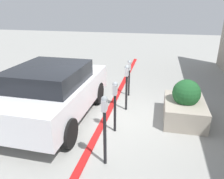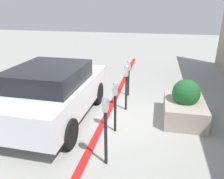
% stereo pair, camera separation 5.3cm
% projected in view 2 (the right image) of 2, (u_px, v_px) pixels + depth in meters
% --- Properties ---
extents(ground_plane, '(40.00, 40.00, 0.00)m').
position_uv_depth(ground_plane, '(108.00, 118.00, 6.29)').
color(ground_plane, '#999993').
extents(curb_strip, '(14.66, 0.16, 0.04)m').
position_uv_depth(curb_strip, '(106.00, 117.00, 6.30)').
color(curb_strip, red).
rests_on(curb_strip, ground_plane).
extents(parking_meter_nearest, '(0.16, 0.13, 1.51)m').
position_uv_depth(parking_meter_nearest, '(106.00, 120.00, 4.14)').
color(parking_meter_nearest, black).
rests_on(parking_meter_nearest, ground_plane).
extents(parking_meter_second, '(0.16, 0.13, 1.35)m').
position_uv_depth(parking_meter_second, '(115.00, 99.00, 5.33)').
color(parking_meter_second, black).
rests_on(parking_meter_second, ground_plane).
extents(parking_meter_middle, '(0.17, 0.14, 1.43)m').
position_uv_depth(parking_meter_middle, '(127.00, 80.00, 6.46)').
color(parking_meter_middle, black).
rests_on(parking_meter_middle, ground_plane).
extents(parking_meter_fourth, '(0.16, 0.14, 1.30)m').
position_uv_depth(parking_meter_fourth, '(129.00, 71.00, 7.54)').
color(parking_meter_fourth, black).
rests_on(parking_meter_fourth, ground_plane).
extents(planter_box, '(1.58, 1.09, 1.19)m').
position_uv_depth(planter_box, '(185.00, 105.00, 6.08)').
color(planter_box, '#A39989').
rests_on(planter_box, ground_plane).
extents(parked_car_front, '(3.97, 2.06, 1.56)m').
position_uv_depth(parked_car_front, '(53.00, 91.00, 6.00)').
color(parked_car_front, silver).
rests_on(parked_car_front, ground_plane).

